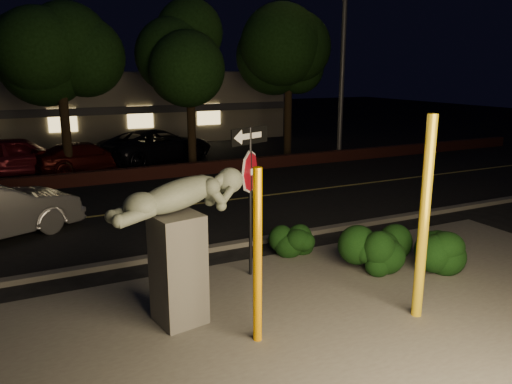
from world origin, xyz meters
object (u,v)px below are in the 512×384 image
Objects in this scene: signpost at (250,172)px; parked_car_dark at (157,146)px; sculpture at (179,233)px; yellow_pole_right at (424,220)px; parked_car_red at (18,156)px; yellow_pole_left at (257,258)px; parked_car_darkred at (87,157)px; streetlight at (340,15)px.

signpost is 0.57× the size of parked_car_dark.
yellow_pole_right is at bearing -33.53° from sculpture.
signpost is 0.66× the size of parked_car_red.
parked_car_red is (-5.87, 15.90, -0.95)m from yellow_pole_right.
yellow_pole_left is 1.43m from sculpture.
yellow_pole_left reaches higher than parked_car_darkred.
sculpture reaches higher than parked_car_dark.
streetlight is (7.47, 13.25, 4.72)m from yellow_pole_right.
parked_car_dark is (3.22, 0.88, 0.14)m from parked_car_darkred.
streetlight reaches higher than parked_car_darkred.
signpost is 13.73m from parked_car_red.
sculpture is 0.55× the size of parked_car_red.
yellow_pole_right reaches higher than parked_car_red.
yellow_pole_left is 0.66× the size of parked_car_darkred.
streetlight reaches higher than yellow_pole_left.
signpost is 14.59m from streetlight.
yellow_pole_left is 0.60× the size of parked_car_red.
signpost is at bearing 149.98° from parked_car_dark.
parked_car_darkred is (-3.31, 15.60, -1.13)m from yellow_pole_right.
parked_car_darkred is at bearing 91.80° from yellow_pole_left.
sculpture is at bearing 143.61° from parked_car_dark.
signpost reaches higher than parked_car_darkred.
streetlight is 10.01m from parked_car_dark.
signpost is at bearing 66.95° from yellow_pole_left.
sculpture is 0.47× the size of parked_car_dark.
yellow_pole_left is 0.51× the size of parked_car_dark.
yellow_pole_right is 3.41m from signpost.
streetlight is 14.74m from parked_car_red.
yellow_pole_left reaches higher than sculpture.
yellow_pole_left is at bearing -168.10° from parked_car_red.
yellow_pole_left reaches higher than parked_car_red.
yellow_pole_right is at bearing 157.57° from parked_car_dark.
parked_car_red is (-4.04, 13.05, -1.39)m from signpost.
yellow_pole_left is 16.24m from parked_car_dark.
yellow_pole_left is at bearing -136.45° from signpost.
parked_car_darkred is 3.34m from parked_car_dark.
yellow_pole_left is at bearing 147.52° from parked_car_dark.
signpost is 0.73× the size of parked_car_darkred.
sculpture is (-0.87, 1.13, 0.17)m from yellow_pole_left.
parked_car_dark reaches higher than parked_car_darkred.
parked_car_red is 2.58m from parked_car_darkred.
yellow_pole_left is 2.69m from signpost.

